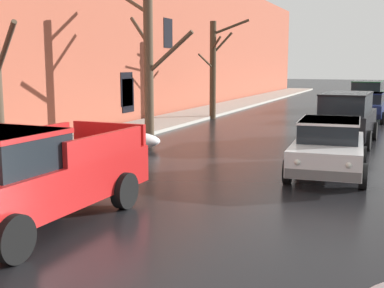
% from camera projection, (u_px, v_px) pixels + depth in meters
% --- Properties ---
extents(left_sidewalk_slab, '(2.71, 80.00, 0.14)m').
position_uv_depth(left_sidewalk_slab, '(123.00, 132.00, 20.62)').
color(left_sidewalk_slab, '#A8A399').
rests_on(left_sidewalk_slab, ground).
extents(brick_townhouse_facade, '(0.63, 80.00, 8.69)m').
position_uv_depth(brick_townhouse_facade, '(81.00, 27.00, 20.65)').
color(brick_townhouse_facade, '#9E4C38').
rests_on(brick_townhouse_facade, ground).
extents(snow_bank_near_corner_left, '(2.72, 1.08, 0.60)m').
position_uv_depth(snow_bank_near_corner_left, '(123.00, 139.00, 17.06)').
color(snow_bank_near_corner_left, white).
rests_on(snow_bank_near_corner_left, ground).
extents(bare_tree_mid_block, '(3.37, 1.14, 5.49)m').
position_uv_depth(bare_tree_mid_block, '(149.00, 61.00, 19.33)').
color(bare_tree_mid_block, '#4C3D2D').
rests_on(bare_tree_mid_block, ground).
extents(bare_tree_far_down_block, '(2.21, 2.95, 5.12)m').
position_uv_depth(bare_tree_far_down_block, '(214.00, 66.00, 25.96)').
color(bare_tree_far_down_block, '#423323').
rests_on(bare_tree_far_down_block, ground).
extents(pickup_truck_red_approaching_near_lane, '(2.24, 5.12, 1.76)m').
position_uv_depth(pickup_truck_red_approaching_near_lane, '(27.00, 177.00, 8.69)').
color(pickup_truck_red_approaching_near_lane, red).
rests_on(pickup_truck_red_approaching_near_lane, ground).
extents(sedan_white_parked_kerbside_close, '(2.09, 4.22, 1.42)m').
position_uv_depth(sedan_white_parked_kerbside_close, '(329.00, 146.00, 12.83)').
color(sedan_white_parked_kerbside_close, silver).
rests_on(sedan_white_parked_kerbside_close, ground).
extents(suv_black_parked_kerbside_mid, '(2.10, 4.34, 1.82)m').
position_uv_depth(suv_black_parked_kerbside_mid, '(346.00, 116.00, 17.95)').
color(suv_black_parked_kerbside_mid, black).
rests_on(suv_black_parked_kerbside_mid, ground).
extents(sedan_darkblue_parked_far_down_block, '(1.98, 3.95, 1.42)m').
position_uv_depth(sedan_darkblue_parked_far_down_block, '(367.00, 106.00, 25.19)').
color(sedan_darkblue_parked_far_down_block, navy).
rests_on(sedan_darkblue_parked_far_down_block, ground).
extents(suv_green_queued_behind_truck, '(2.13, 4.71, 1.82)m').
position_uv_depth(suv_green_queued_behind_truck, '(367.00, 94.00, 31.07)').
color(suv_green_queued_behind_truck, '#1E5633').
rests_on(suv_green_queued_behind_truck, ground).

